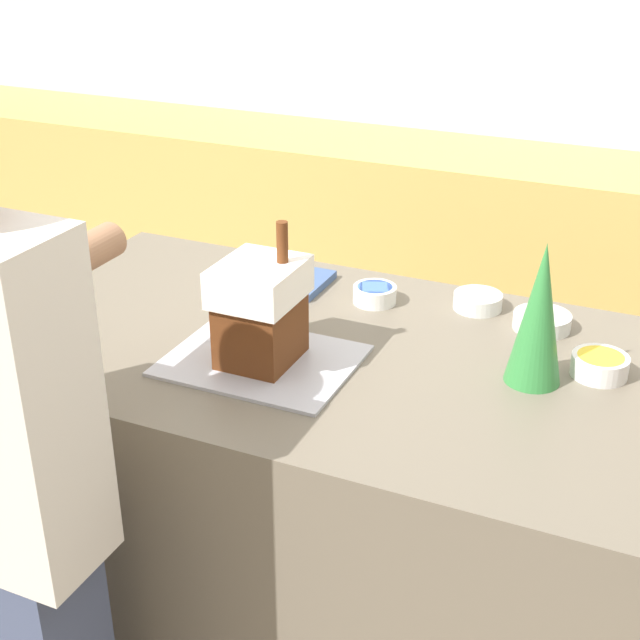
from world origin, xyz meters
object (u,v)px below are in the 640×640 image
(candy_bowl_near_tray_left, at_px, (375,294))
(cookbook, at_px, (289,280))
(candy_bowl_beside_tree, at_px, (478,300))
(candy_bowl_front_corner, at_px, (600,365))
(candy_bowl_behind_tray, at_px, (542,321))
(baking_tray, at_px, (262,360))
(gingerbread_house, at_px, (260,309))
(decorative_tree, at_px, (539,314))

(candy_bowl_near_tray_left, distance_m, cookbook, 0.24)
(candy_bowl_beside_tree, relative_size, candy_bowl_front_corner, 1.00)
(candy_bowl_behind_tray, bearing_deg, candy_bowl_front_corner, -48.14)
(cookbook, bearing_deg, baking_tray, -72.09)
(baking_tray, xyz_separation_m, candy_bowl_beside_tree, (0.35, 0.46, 0.02))
(baking_tray, bearing_deg, candy_bowl_front_corner, 19.57)
(candy_bowl_behind_tray, distance_m, cookbook, 0.65)
(candy_bowl_behind_tray, distance_m, candy_bowl_beside_tree, 0.17)
(gingerbread_house, height_order, candy_bowl_behind_tray, gingerbread_house)
(decorative_tree, height_order, cookbook, decorative_tree)
(candy_bowl_behind_tray, relative_size, candy_bowl_near_tray_left, 1.24)
(candy_bowl_behind_tray, height_order, cookbook, candy_bowl_behind_tray)
(candy_bowl_near_tray_left, bearing_deg, baking_tray, -105.87)
(candy_bowl_near_tray_left, bearing_deg, candy_bowl_front_corner, -15.05)
(candy_bowl_behind_tray, xyz_separation_m, candy_bowl_beside_tree, (-0.16, 0.05, 0.00))
(decorative_tree, relative_size, cookbook, 1.58)
(baking_tray, height_order, candy_bowl_front_corner, candy_bowl_front_corner)
(candy_bowl_front_corner, height_order, candy_bowl_near_tray_left, candy_bowl_front_corner)
(decorative_tree, bearing_deg, candy_bowl_beside_tree, 123.28)
(gingerbread_house, xyz_separation_m, candy_bowl_front_corner, (0.67, 0.24, -0.10))
(baking_tray, height_order, decorative_tree, decorative_tree)
(candy_bowl_beside_tree, bearing_deg, candy_bowl_behind_tray, -15.82)
(decorative_tree, distance_m, candy_bowl_beside_tree, 0.38)
(cookbook, bearing_deg, candy_bowl_behind_tray, 0.47)
(decorative_tree, distance_m, candy_bowl_front_corner, 0.19)
(decorative_tree, distance_m, cookbook, 0.73)
(baking_tray, relative_size, decorative_tree, 1.31)
(candy_bowl_behind_tray, relative_size, cookbook, 0.69)
(candy_bowl_behind_tray, bearing_deg, decorative_tree, -82.90)
(candy_bowl_front_corner, bearing_deg, candy_bowl_behind_tray, 131.86)
(baking_tray, distance_m, candy_bowl_beside_tree, 0.58)
(baking_tray, relative_size, candy_bowl_near_tray_left, 3.72)
(candy_bowl_front_corner, height_order, cookbook, candy_bowl_front_corner)
(baking_tray, distance_m, candy_bowl_near_tray_left, 0.40)
(candy_bowl_behind_tray, relative_size, candy_bowl_front_corner, 1.12)
(candy_bowl_front_corner, xyz_separation_m, candy_bowl_near_tray_left, (-0.56, 0.15, -0.00))
(candy_bowl_beside_tree, distance_m, candy_bowl_front_corner, 0.39)
(baking_tray, xyz_separation_m, gingerbread_house, (0.00, 0.00, 0.12))
(decorative_tree, xyz_separation_m, candy_bowl_beside_tree, (-0.20, 0.30, -0.13))
(candy_bowl_near_tray_left, bearing_deg, candy_bowl_beside_tree, 15.93)
(candy_bowl_behind_tray, distance_m, candy_bowl_front_corner, 0.23)
(candy_bowl_beside_tree, height_order, candy_bowl_near_tray_left, candy_bowl_near_tray_left)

